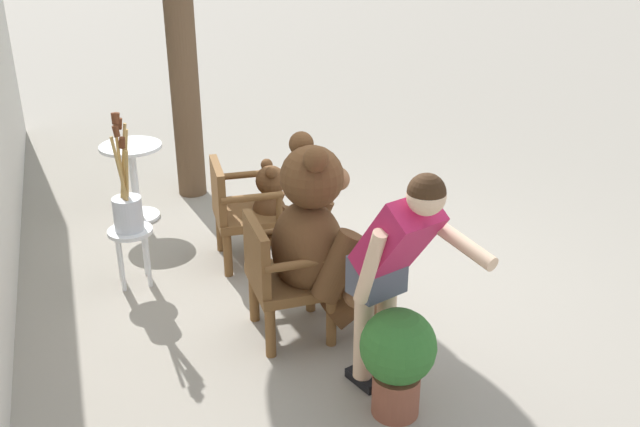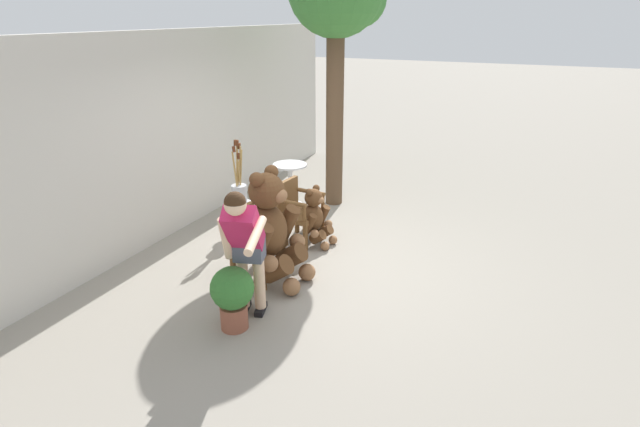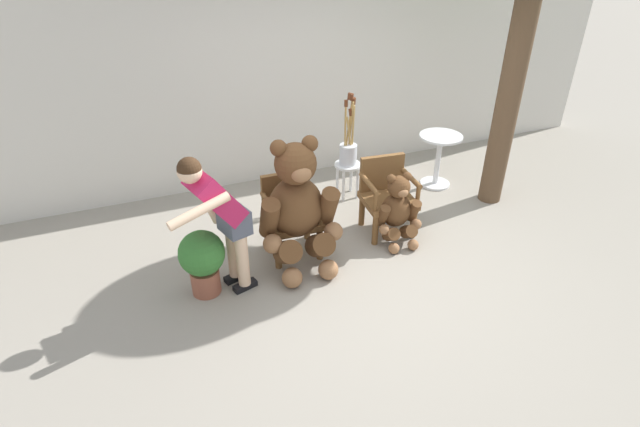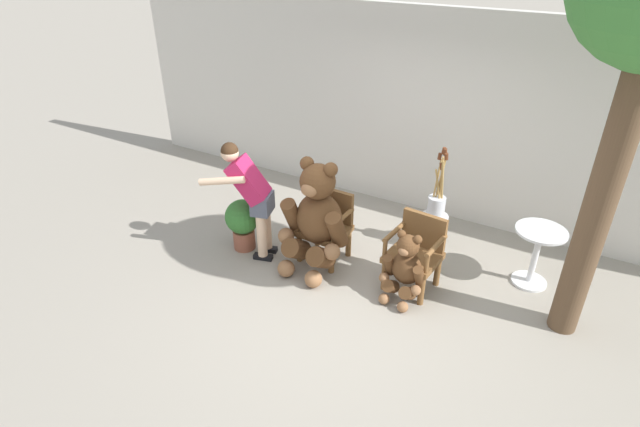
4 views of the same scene
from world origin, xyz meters
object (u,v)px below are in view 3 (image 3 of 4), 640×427
object	(u,v)px
person_visitor	(219,212)
white_stool	(348,171)
wooden_chair_right	(387,194)
teddy_bear_large	(298,207)
teddy_bear_small	(398,210)
brush_bucket	(348,149)
wooden_chair_left	(291,213)
potted_plant	(202,259)
round_side_table	(439,155)

from	to	relation	value
person_visitor	white_stool	world-z (taller)	person_visitor
wooden_chair_right	person_visitor	distance (m)	2.05
teddy_bear_large	teddy_bear_small	xyz separation A→B (m)	(1.15, -0.03, -0.27)
teddy_bear_small	brush_bucket	xyz separation A→B (m)	(-0.07, 1.17, 0.25)
wooden_chair_left	white_stool	xyz separation A→B (m)	(1.07, 0.88, -0.11)
wooden_chair_left	brush_bucket	xyz separation A→B (m)	(1.07, 0.88, 0.20)
white_stool	potted_plant	bearing A→B (deg)	-148.91
teddy_bear_large	potted_plant	distance (m)	1.05
person_visitor	teddy_bear_small	bearing A→B (deg)	4.02
white_stool	potted_plant	size ratio (longest dim) A/B	0.68
teddy_bear_large	white_stool	size ratio (longest dim) A/B	3.03
wooden_chair_right	teddy_bear_large	distance (m)	1.20
round_side_table	person_visitor	bearing A→B (deg)	-159.99
white_stool	round_side_table	bearing A→B (deg)	-7.48
round_side_table	teddy_bear_large	bearing A→B (deg)	-157.31
wooden_chair_left	brush_bucket	bearing A→B (deg)	39.36
round_side_table	potted_plant	xyz separation A→B (m)	(-3.34, -1.09, -0.05)
round_side_table	white_stool	bearing A→B (deg)	172.52
wooden_chair_left	wooden_chair_right	world-z (taller)	same
wooden_chair_right	brush_bucket	bearing A→B (deg)	95.08
teddy_bear_small	person_visitor	xyz separation A→B (m)	(-1.95, -0.14, 0.49)
person_visitor	brush_bucket	bearing A→B (deg)	34.74
wooden_chair_right	round_side_table	distance (m)	1.37
white_stool	potted_plant	distance (m)	2.44
wooden_chair_right	brush_bucket	distance (m)	0.91
potted_plant	person_visitor	bearing A→B (deg)	-13.07
brush_bucket	potted_plant	size ratio (longest dim) A/B	1.35
wooden_chair_left	potted_plant	bearing A→B (deg)	-159.62
person_visitor	brush_bucket	xyz separation A→B (m)	(1.88, 1.30, -0.23)
potted_plant	brush_bucket	bearing A→B (deg)	31.07
white_stool	potted_plant	world-z (taller)	potted_plant
teddy_bear_small	person_visitor	size ratio (longest dim) A/B	0.56
potted_plant	wooden_chair_right	bearing A→B (deg)	9.85
teddy_bear_large	round_side_table	xyz separation A→B (m)	(2.33, 0.97, -0.23)
wooden_chair_right	person_visitor	world-z (taller)	person_visitor
teddy_bear_small	potted_plant	bearing A→B (deg)	-177.62
person_visitor	brush_bucket	world-z (taller)	person_visitor
white_stool	brush_bucket	size ratio (longest dim) A/B	0.50
wooden_chair_left	brush_bucket	distance (m)	1.40
teddy_bear_small	white_stool	xyz separation A→B (m)	(-0.07, 1.17, -0.05)
wooden_chair_right	teddy_bear_small	xyz separation A→B (m)	(-0.01, -0.29, -0.05)
brush_bucket	round_side_table	distance (m)	1.28
round_side_table	potted_plant	distance (m)	3.51
teddy_bear_large	brush_bucket	size ratio (longest dim) A/B	1.52
wooden_chair_left	person_visitor	bearing A→B (deg)	-152.32
person_visitor	round_side_table	distance (m)	3.36
teddy_bear_large	potted_plant	size ratio (longest dim) A/B	2.05
white_stool	round_side_table	distance (m)	1.27
wooden_chair_left	teddy_bear_large	size ratio (longest dim) A/B	0.62
round_side_table	potted_plant	bearing A→B (deg)	-161.86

